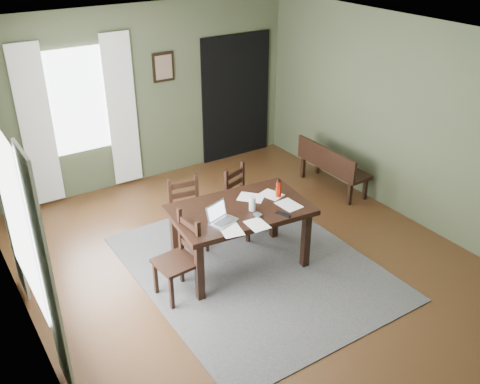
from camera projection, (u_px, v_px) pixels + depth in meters
ground at (253, 268)px, 6.48m from camera, size 5.00×6.00×0.01m
room_shell at (255, 128)px, 5.64m from camera, size 5.02×6.02×2.71m
rug at (253, 267)px, 6.48m from camera, size 2.60×3.20×0.01m
dining_table at (240, 215)px, 6.20m from camera, size 1.67×1.10×0.79m
chair_end at (180, 258)px, 5.82m from camera, size 0.46×0.45×0.96m
chair_back_left at (188, 215)px, 6.68m from camera, size 0.46×0.46×0.93m
chair_back_right at (242, 202)px, 7.00m from camera, size 0.52×0.52×0.92m
bench at (331, 164)px, 8.12m from camera, size 0.41×1.26×0.71m
laptop at (220, 217)px, 5.86m from camera, size 0.35×0.31×0.20m
computer_mouse at (258, 215)px, 5.97m from camera, size 0.07×0.10×0.03m
tv_remote at (283, 214)px, 6.00m from camera, size 0.11×0.19×0.02m
drinking_glass at (252, 204)px, 6.06m from camera, size 0.10×0.10×0.17m
water_bottle at (279, 189)px, 6.35m from camera, size 0.09×0.09×0.23m
paper_a at (231, 230)px, 5.71m from camera, size 0.27×0.32×0.00m
paper_b at (289, 205)px, 6.21m from camera, size 0.24×0.30×0.00m
paper_c at (251, 197)px, 6.37m from camera, size 0.37×0.37×0.00m
paper_d at (271, 195)px, 6.43m from camera, size 0.27×0.31×0.00m
paper_e at (257, 225)px, 5.81m from camera, size 0.22×0.28×0.00m
window_left at (14, 212)px, 4.77m from camera, size 0.01×1.30×1.70m
window_back at (78, 102)px, 7.53m from camera, size 1.00×0.01×1.50m
curtain_left_near at (48, 280)px, 4.29m from camera, size 0.03×0.48×2.30m
curtain_left_far at (4, 199)px, 5.51m from camera, size 0.03×0.48×2.30m
curtain_back_left at (37, 127)px, 7.33m from camera, size 0.44×0.03×2.30m
curtain_back_right at (122, 111)px, 7.92m from camera, size 0.44×0.03×2.30m
framed_picture at (163, 67)px, 8.04m from camera, size 0.34×0.03×0.44m
doorway_back at (236, 97)px, 8.99m from camera, size 1.30×0.03×2.10m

